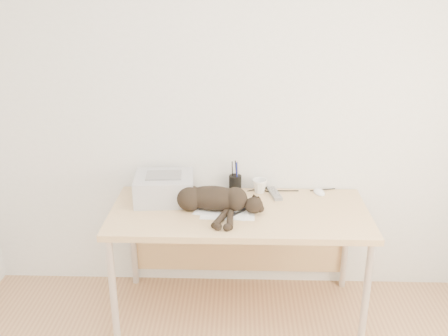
{
  "coord_description": "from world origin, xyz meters",
  "views": [
    {
      "loc": [
        -0.01,
        -1.4,
        2.1
      ],
      "look_at": [
        -0.09,
        1.34,
        1.04
      ],
      "focal_mm": 40.0,
      "sensor_mm": 36.0,
      "label": 1
    }
  ],
  "objects_px": {
    "mug": "(260,186)",
    "mouse": "(319,191)",
    "cat": "(211,200)",
    "desk": "(239,223)",
    "printer": "(164,188)",
    "pen_cup": "(235,183)"
  },
  "relations": [
    {
      "from": "pen_cup",
      "to": "mug",
      "type": "bearing_deg",
      "value": -3.49
    },
    {
      "from": "printer",
      "to": "cat",
      "type": "distance_m",
      "value": 0.34
    },
    {
      "from": "pen_cup",
      "to": "mouse",
      "type": "height_order",
      "value": "pen_cup"
    },
    {
      "from": "mouse",
      "to": "cat",
      "type": "bearing_deg",
      "value": -172.79
    },
    {
      "from": "mouse",
      "to": "printer",
      "type": "bearing_deg",
      "value": 173.04
    },
    {
      "from": "pen_cup",
      "to": "printer",
      "type": "bearing_deg",
      "value": -162.22
    },
    {
      "from": "printer",
      "to": "pen_cup",
      "type": "bearing_deg",
      "value": 17.78
    },
    {
      "from": "printer",
      "to": "mouse",
      "type": "bearing_deg",
      "value": 7.6
    },
    {
      "from": "mug",
      "to": "pen_cup",
      "type": "xyz_separation_m",
      "value": [
        -0.16,
        0.01,
        0.01
      ]
    },
    {
      "from": "cat",
      "to": "desk",
      "type": "bearing_deg",
      "value": 34.86
    },
    {
      "from": "pen_cup",
      "to": "mouse",
      "type": "bearing_deg",
      "value": -1.01
    },
    {
      "from": "pen_cup",
      "to": "mouse",
      "type": "distance_m",
      "value": 0.57
    },
    {
      "from": "desk",
      "to": "printer",
      "type": "bearing_deg",
      "value": 173.17
    },
    {
      "from": "desk",
      "to": "pen_cup",
      "type": "relative_size",
      "value": 7.46
    },
    {
      "from": "desk",
      "to": "mug",
      "type": "bearing_deg",
      "value": 55.3
    },
    {
      "from": "mug",
      "to": "mouse",
      "type": "distance_m",
      "value": 0.4
    },
    {
      "from": "mug",
      "to": "desk",
      "type": "bearing_deg",
      "value": -124.7
    },
    {
      "from": "desk",
      "to": "pen_cup",
      "type": "xyz_separation_m",
      "value": [
        -0.03,
        0.2,
        0.19
      ]
    },
    {
      "from": "pen_cup",
      "to": "mouse",
      "type": "relative_size",
      "value": 1.84
    },
    {
      "from": "cat",
      "to": "pen_cup",
      "type": "bearing_deg",
      "value": 71.22
    },
    {
      "from": "mug",
      "to": "mouse",
      "type": "xyz_separation_m",
      "value": [
        0.4,
        0.0,
        -0.03
      ]
    },
    {
      "from": "desk",
      "to": "cat",
      "type": "distance_m",
      "value": 0.29
    }
  ]
}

